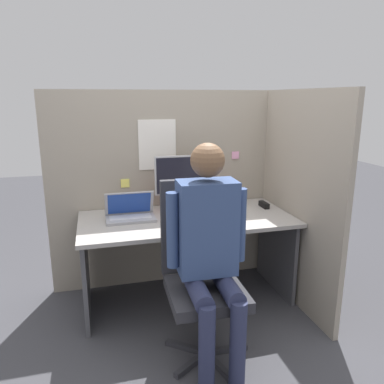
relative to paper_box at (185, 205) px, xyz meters
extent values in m
plane|color=#3D3D42|center=(-0.03, -0.58, -0.75)|extent=(12.00, 12.00, 0.00)
cube|color=gray|center=(-0.03, 0.21, 0.09)|extent=(2.13, 0.04, 1.67)
cube|color=white|center=(-0.19, 0.18, 0.48)|extent=(0.31, 0.01, 0.41)
cube|color=#F4EA66|center=(-0.47, 0.18, 0.17)|extent=(0.07, 0.01, 0.07)
cube|color=#EA9EC6|center=(0.50, 0.18, 0.36)|extent=(0.06, 0.01, 0.06)
cube|color=gray|center=(0.81, -0.27, 0.09)|extent=(0.04, 1.41, 1.67)
cube|color=#9E9993|center=(-0.03, -0.20, -0.06)|extent=(1.63, 0.76, 0.03)
cube|color=#4C4C51|center=(-0.82, -0.20, -0.41)|extent=(0.03, 0.65, 0.67)
cube|color=#4C4C51|center=(0.75, -0.20, -0.41)|extent=(0.03, 0.65, 0.67)
cube|color=red|center=(0.00, 0.00, 0.00)|extent=(0.35, 0.21, 0.09)
cylinder|color=#B2B2B7|center=(0.00, 0.00, 0.05)|extent=(0.20, 0.20, 0.01)
cylinder|color=#B2B2B7|center=(0.00, 0.00, 0.08)|extent=(0.04, 0.04, 0.05)
cube|color=#B2B2B7|center=(0.00, 0.00, 0.25)|extent=(0.49, 0.02, 0.31)
cube|color=black|center=(0.00, -0.01, 0.25)|extent=(0.47, 0.00, 0.29)
cube|color=#99999E|center=(-0.46, -0.15, -0.03)|extent=(0.37, 0.21, 0.02)
cube|color=silver|center=(-0.46, -0.14, -0.02)|extent=(0.31, 0.12, 0.00)
cube|color=#99999E|center=(-0.46, -0.09, 0.07)|extent=(0.37, 0.09, 0.19)
cube|color=#1E3D93|center=(-0.46, -0.10, 0.07)|extent=(0.32, 0.08, 0.17)
ellipsoid|color=gray|center=(-0.22, -0.28, -0.02)|extent=(0.06, 0.04, 0.04)
cube|color=black|center=(0.66, -0.10, -0.02)|extent=(0.04, 0.13, 0.04)
cone|color=orange|center=(-0.13, -0.41, -0.02)|extent=(0.04, 0.10, 0.04)
cylinder|color=green|center=(-0.13, -0.35, -0.02)|extent=(0.02, 0.02, 0.02)
cylinder|color=#2D2D33|center=(-0.09, -0.89, -0.73)|extent=(0.10, 0.10, 0.04)
cube|color=#2D2D33|center=(0.05, -0.90, -0.73)|extent=(0.28, 0.04, 0.04)
cube|color=#2D2D33|center=(-0.04, -0.76, -0.73)|extent=(0.13, 0.28, 0.04)
cube|color=#2D2D33|center=(-0.20, -0.81, -0.73)|extent=(0.24, 0.20, 0.04)
cube|color=#2D2D33|center=(-0.20, -0.97, -0.73)|extent=(0.25, 0.19, 0.04)
cube|color=#2D2D33|center=(-0.05, -1.03, -0.73)|extent=(0.11, 0.28, 0.04)
cylinder|color=gray|center=(-0.09, -0.89, -0.53)|extent=(0.05, 0.05, 0.37)
cube|color=#2D2D33|center=(-0.09, -0.89, -0.31)|extent=(0.47, 0.47, 0.07)
cube|color=#2D2D33|center=(-0.10, -0.63, 0.04)|extent=(0.44, 0.06, 0.63)
cylinder|color=#282D4C|center=(-0.17, -1.01, -0.22)|extent=(0.12, 0.33, 0.11)
cylinder|color=#282D4C|center=(-0.17, -1.18, -0.48)|extent=(0.09, 0.09, 0.53)
cylinder|color=#282D4C|center=(0.01, -1.02, -0.22)|extent=(0.12, 0.33, 0.11)
cylinder|color=#282D4C|center=(0.01, -1.18, -0.48)|extent=(0.09, 0.09, 0.53)
cube|color=#334775|center=(-0.09, -0.89, 0.12)|extent=(0.35, 0.21, 0.56)
sphere|color=brown|center=(-0.09, -0.89, 0.52)|extent=(0.20, 0.20, 0.20)
cylinder|color=#334775|center=(-0.29, -0.89, 0.12)|extent=(0.07, 0.07, 0.45)
cylinder|color=#334775|center=(0.12, -0.90, 0.12)|extent=(0.07, 0.07, 0.45)
cylinder|color=#A3332D|center=(0.31, 0.00, 0.01)|extent=(0.08, 0.08, 0.11)
camera|label=1|loc=(-0.70, -2.87, 0.86)|focal=35.00mm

